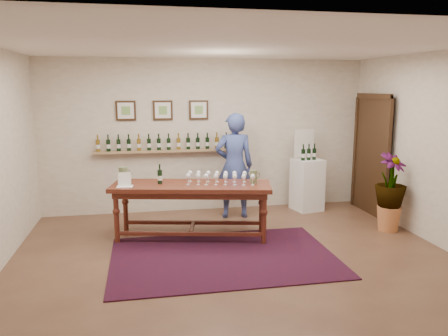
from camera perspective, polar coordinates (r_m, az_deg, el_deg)
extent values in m
plane|color=#513224|center=(6.06, 1.45, -11.66)|extent=(6.00, 6.00, 0.00)
plane|color=beige|center=(8.12, -2.27, 4.22)|extent=(6.00, 0.00, 6.00)
plane|color=beige|center=(3.34, 10.78, -5.04)|extent=(6.00, 0.00, 6.00)
plane|color=beige|center=(6.97, 26.42, 2.10)|extent=(0.00, 5.00, 5.00)
plane|color=white|center=(5.64, 1.59, 15.74)|extent=(6.00, 6.00, 0.00)
cube|color=#A07956|center=(7.98, -7.84, 2.22)|extent=(2.50, 0.16, 0.04)
cube|color=black|center=(8.38, 18.92, 1.45)|extent=(0.10, 1.00, 2.10)
cube|color=#321F10|center=(8.36, 18.62, 1.44)|extent=(0.04, 1.12, 2.22)
cube|color=#321F10|center=(7.97, -12.71, 7.32)|extent=(0.35, 0.03, 0.35)
cube|color=white|center=(7.95, -12.71, 7.32)|extent=(0.28, 0.01, 0.28)
cube|color=#79A653|center=(7.95, -12.71, 7.31)|extent=(0.15, 0.00, 0.15)
cube|color=#321F10|center=(7.98, -8.00, 7.48)|extent=(0.35, 0.03, 0.35)
cube|color=white|center=(7.96, -7.99, 7.47)|extent=(0.28, 0.01, 0.28)
cube|color=#79A653|center=(7.96, -7.99, 7.47)|extent=(0.15, 0.00, 0.15)
cube|color=#321F10|center=(8.04, -3.33, 7.58)|extent=(0.35, 0.03, 0.35)
cube|color=white|center=(8.02, -3.31, 7.58)|extent=(0.28, 0.01, 0.28)
cube|color=#79A653|center=(8.02, -3.31, 7.57)|extent=(0.15, 0.00, 0.15)
cube|color=#490D16|center=(6.06, -0.06, -11.56)|extent=(3.02, 2.02, 0.02)
cube|color=#492012|center=(6.62, -4.29, -2.36)|extent=(2.50, 1.24, 0.07)
cube|color=#492012|center=(6.64, -4.28, -3.00)|extent=(2.34, 1.09, 0.11)
cylinder|color=#492012|center=(6.66, -13.86, -6.33)|extent=(0.09, 0.09, 0.78)
cylinder|color=#492012|center=(6.46, 5.24, -6.61)|extent=(0.09, 0.09, 0.78)
cylinder|color=#492012|center=(7.17, -12.75, -5.09)|extent=(0.09, 0.09, 0.78)
cylinder|color=#492012|center=(6.98, 4.93, -5.30)|extent=(0.09, 0.09, 0.78)
cube|color=#492012|center=(6.54, -4.43, -8.56)|extent=(2.14, 0.50, 0.05)
cube|color=#492012|center=(7.06, -4.01, -7.13)|extent=(2.14, 0.50, 0.05)
cube|color=#492012|center=(6.80, -4.21, -7.82)|extent=(0.17, 0.54, 0.05)
cube|color=white|center=(6.59, -12.86, -1.45)|extent=(0.24, 0.19, 0.21)
cube|color=white|center=(8.36, 10.80, -2.14)|extent=(0.57, 0.57, 0.97)
cube|color=white|center=(8.33, 10.42, 3.21)|extent=(0.41, 0.11, 0.57)
cone|color=#C77642|center=(7.57, 20.68, -6.19)|extent=(0.38, 0.38, 0.40)
imported|color=#163719|center=(7.44, 20.95, -2.16)|extent=(0.77, 0.77, 0.69)
imported|color=#384785|center=(7.67, 1.34, 0.29)|extent=(0.71, 0.50, 1.86)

